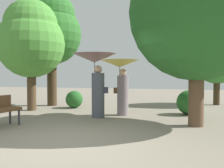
{
  "coord_description": "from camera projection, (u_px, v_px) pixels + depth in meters",
  "views": [
    {
      "loc": [
        2.19,
        -4.95,
        1.42
      ],
      "look_at": [
        0.0,
        3.5,
        1.09
      ],
      "focal_mm": 40.89,
      "sensor_mm": 36.0,
      "label": 1
    }
  ],
  "objects": [
    {
      "name": "ground_plane",
      "position": [
        71.0,
        141.0,
        5.4
      ],
      "size": [
        40.0,
        40.0,
        0.0
      ],
      "primitive_type": "plane",
      "color": "gray"
    },
    {
      "name": "person_left",
      "position": [
        96.0,
        69.0,
        8.36
      ],
      "size": [
        1.41,
        1.41,
        2.1
      ],
      "rotation": [
        0.0,
        0.0,
        1.48
      ],
      "color": "#474C56",
      "rests_on": "ground"
    },
    {
      "name": "person_right",
      "position": [
        121.0,
        74.0,
        8.84
      ],
      "size": [
        1.34,
        1.34,
        1.92
      ],
      "rotation": [
        0.0,
        0.0,
        1.48
      ],
      "color": "gray",
      "rests_on": "ground"
    },
    {
      "name": "tree_near_left",
      "position": [
        51.0,
        29.0,
        11.49
      ],
      "size": [
        2.69,
        2.69,
        5.15
      ],
      "color": "#42301E",
      "rests_on": "ground"
    },
    {
      "name": "tree_near_right",
      "position": [
        197.0,
        3.0,
        6.87
      ],
      "size": [
        3.7,
        3.7,
        5.39
      ],
      "color": "brown",
      "rests_on": "ground"
    },
    {
      "name": "tree_mid_left",
      "position": [
        31.0,
        39.0,
        9.96
      ],
      "size": [
        2.63,
        2.63,
        4.35
      ],
      "color": "#4C3823",
      "rests_on": "ground"
    },
    {
      "name": "tree_mid_right",
      "position": [
        217.0,
        54.0,
        11.77
      ],
      "size": [
        2.34,
        2.34,
        3.67
      ],
      "color": "#42301E",
      "rests_on": "ground"
    },
    {
      "name": "bush_path_left",
      "position": [
        189.0,
        102.0,
        8.96
      ],
      "size": [
        0.86,
        0.86,
        0.86
      ],
      "primitive_type": "sphere",
      "color": "#235B23",
      "rests_on": "ground"
    },
    {
      "name": "bush_path_right",
      "position": [
        74.0,
        99.0,
        10.77
      ],
      "size": [
        0.72,
        0.72,
        0.72
      ],
      "primitive_type": "sphere",
      "color": "#235B23",
      "rests_on": "ground"
    }
  ]
}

